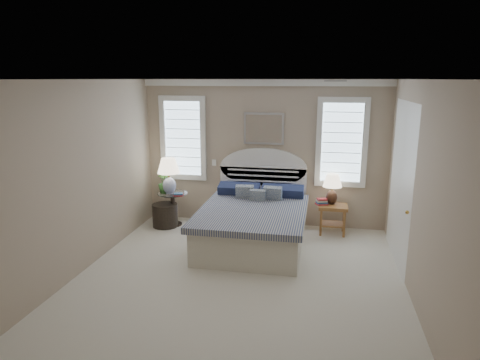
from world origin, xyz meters
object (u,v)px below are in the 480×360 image
lamp_left (169,172)px  lamp_right (332,186)px  nightstand_right (333,213)px  side_table_left (173,205)px  bed (254,221)px  floor_pot (165,215)px

lamp_left → lamp_right: size_ratio=1.22×
nightstand_right → lamp_right: lamp_right is taller
lamp_left → lamp_right: lamp_left is taller
side_table_left → nightstand_right: side_table_left is taller
bed → side_table_left: 1.75m
nightstand_right → lamp_right: 0.49m
bed → lamp_right: bearing=31.5°
bed → lamp_left: size_ratio=3.39×
side_table_left → lamp_right: lamp_right is taller
floor_pot → lamp_left: size_ratio=0.71×
side_table_left → nightstand_right: size_ratio=1.19×
side_table_left → lamp_left: bearing=-133.2°
lamp_left → lamp_right: 2.97m
side_table_left → nightstand_right: bearing=1.9°
side_table_left → lamp_left: (-0.04, -0.04, 0.65)m
nightstand_right → floor_pot: nightstand_right is taller
floor_pot → lamp_left: 0.83m
bed → lamp_right: size_ratio=4.16×
lamp_right → side_table_left: bearing=-176.4°
nightstand_right → lamp_left: (-2.99, -0.14, 0.65)m
side_table_left → floor_pot: 0.23m
nightstand_right → lamp_right: (-0.03, 0.09, 0.48)m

